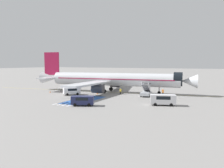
# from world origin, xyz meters

# --- Properties ---
(ground_plane) EXTENTS (600.00, 600.00, 0.00)m
(ground_plane) POSITION_xyz_m (0.00, 0.00, 0.00)
(ground_plane) COLOR gray
(apron_leadline_yellow) EXTENTS (79.69, 12.37, 0.01)m
(apron_leadline_yellow) POSITION_xyz_m (1.89, 0.51, 0.00)
(apron_leadline_yellow) COLOR gold
(apron_leadline_yellow) RESTS_ON ground_plane
(apron_stand_patch_blue) EXTENTS (4.83, 12.55, 0.01)m
(apron_stand_patch_blue) POSITION_xyz_m (1.89, -14.10, 0.00)
(apron_stand_patch_blue) COLOR #2856A8
(apron_stand_patch_blue) RESTS_ON ground_plane
(apron_walkway_bar_0) EXTENTS (0.44, 3.60, 0.01)m
(apron_walkway_bar_0) POSITION_xyz_m (-0.51, -19.98, 0.00)
(apron_walkway_bar_0) COLOR silver
(apron_walkway_bar_0) RESTS_ON ground_plane
(apron_walkway_bar_1) EXTENTS (0.44, 3.60, 0.01)m
(apron_walkway_bar_1) POSITION_xyz_m (0.69, -19.98, 0.00)
(apron_walkway_bar_1) COLOR silver
(apron_walkway_bar_1) RESTS_ON ground_plane
(apron_walkway_bar_2) EXTENTS (0.44, 3.60, 0.01)m
(apron_walkway_bar_2) POSITION_xyz_m (1.89, -19.98, 0.00)
(apron_walkway_bar_2) COLOR silver
(apron_walkway_bar_2) RESTS_ON ground_plane
(apron_walkway_bar_3) EXTENTS (0.44, 3.60, 0.01)m
(apron_walkway_bar_3) POSITION_xyz_m (3.09, -19.98, 0.00)
(apron_walkway_bar_3) COLOR silver
(apron_walkway_bar_3) RESTS_ON ground_plane
(airliner) EXTENTS (46.03, 34.79, 11.62)m
(airliner) POSITION_xyz_m (1.17, 0.40, 3.67)
(airliner) COLOR silver
(airliner) RESTS_ON ground_plane
(boarding_stairs_forward) EXTENTS (2.90, 5.46, 3.91)m
(boarding_stairs_forward) POSITION_xyz_m (12.49, -2.29, 0.98)
(boarding_stairs_forward) COLOR #ADB2BA
(boarding_stairs_forward) RESTS_ON ground_plane
(fuel_tanker) EXTENTS (10.29, 2.76, 3.61)m
(fuel_tanker) POSITION_xyz_m (-7.50, 26.90, 1.84)
(fuel_tanker) COLOR #38383D
(fuel_tanker) RESTS_ON ground_plane
(service_van_0) EXTENTS (4.70, 3.53, 1.89)m
(service_van_0) POSITION_xyz_m (5.47, -19.80, 1.14)
(service_van_0) COLOR #1E234C
(service_van_0) RESTS_ON ground_plane
(service_van_1) EXTENTS (5.26, 3.53, 2.13)m
(service_van_1) POSITION_xyz_m (19.27, -12.31, 1.28)
(service_van_1) COLOR silver
(service_van_1) RESTS_ON ground_plane
(service_van_2) EXTENTS (4.35, 4.55, 1.91)m
(service_van_2) POSITION_xyz_m (-5.54, -8.99, 1.16)
(service_van_2) COLOR silver
(service_van_2) RESTS_ON ground_plane
(ground_crew_0) EXTENTS (0.49, 0.42, 1.80)m
(ground_crew_0) POSITION_xyz_m (-1.01, -3.58, 1.04)
(ground_crew_0) COLOR black
(ground_crew_0) RESTS_ON ground_plane
(ground_crew_1) EXTENTS (0.40, 0.49, 1.59)m
(ground_crew_1) POSITION_xyz_m (5.48, -2.33, 0.91)
(ground_crew_1) COLOR black
(ground_crew_1) RESTS_ON ground_plane
(ground_crew_2) EXTENTS (0.44, 0.24, 1.85)m
(ground_crew_2) POSITION_xyz_m (16.28, -0.42, 1.08)
(ground_crew_2) COLOR #191E38
(ground_crew_2) RESTS_ON ground_plane
(traffic_cone_0) EXTENTS (0.42, 0.42, 0.46)m
(traffic_cone_0) POSITION_xyz_m (-13.87, -8.03, 0.23)
(traffic_cone_0) COLOR orange
(traffic_cone_0) RESTS_ON ground_plane
(traffic_cone_1) EXTENTS (0.53, 0.53, 0.59)m
(traffic_cone_1) POSITION_xyz_m (-0.58, -4.23, 0.29)
(traffic_cone_1) COLOR orange
(traffic_cone_1) RESTS_ON ground_plane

